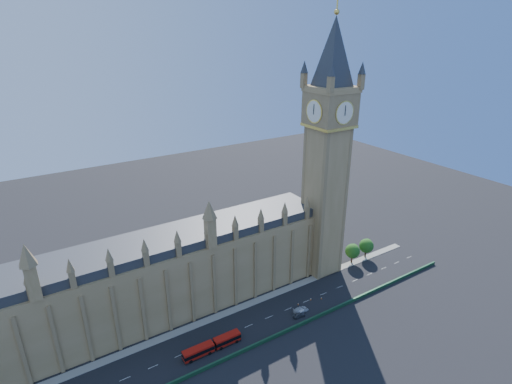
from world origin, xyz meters
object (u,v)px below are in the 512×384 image
car_grey (299,315)px  car_white (300,309)px  car_silver (303,310)px  red_bus (212,346)px

car_grey → car_white: car_white is taller
car_silver → car_white: bearing=30.8°
car_silver → car_white: 1.04m
car_grey → car_silver: car_grey is taller
car_grey → car_silver: (2.66, 1.21, -0.09)m
car_white → car_grey: bearing=136.2°
red_bus → car_grey: size_ratio=4.29×
car_grey → car_white: size_ratio=0.83×
car_silver → car_white: size_ratio=0.76×
red_bus → car_grey: 31.56m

